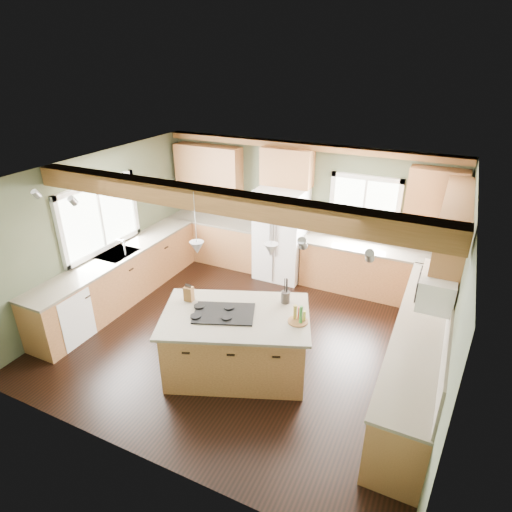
% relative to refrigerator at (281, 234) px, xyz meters
% --- Properties ---
extents(floor, '(5.60, 5.60, 0.00)m').
position_rel_refrigerator_xyz_m(floor, '(0.30, -2.12, -0.90)').
color(floor, black).
rests_on(floor, ground).
extents(ceiling, '(5.60, 5.60, 0.00)m').
position_rel_refrigerator_xyz_m(ceiling, '(0.30, -2.12, 1.70)').
color(ceiling, silver).
rests_on(ceiling, wall_back).
extents(wall_back, '(5.60, 0.00, 5.60)m').
position_rel_refrigerator_xyz_m(wall_back, '(0.30, 0.38, 0.40)').
color(wall_back, '#414A34').
rests_on(wall_back, ground).
extents(wall_left, '(0.00, 5.00, 5.00)m').
position_rel_refrigerator_xyz_m(wall_left, '(-2.50, -2.12, 0.40)').
color(wall_left, '#414A34').
rests_on(wall_left, ground).
extents(wall_right, '(0.00, 5.00, 5.00)m').
position_rel_refrigerator_xyz_m(wall_right, '(3.10, -2.12, 0.40)').
color(wall_right, '#414A34').
rests_on(wall_right, ground).
extents(ceiling_beam, '(5.55, 0.26, 0.26)m').
position_rel_refrigerator_xyz_m(ceiling_beam, '(0.30, -2.87, 1.57)').
color(ceiling_beam, brown).
rests_on(ceiling_beam, ceiling).
extents(soffit_trim, '(5.55, 0.20, 0.10)m').
position_rel_refrigerator_xyz_m(soffit_trim, '(0.30, 0.28, 1.64)').
color(soffit_trim, brown).
rests_on(soffit_trim, ceiling).
extents(backsplash_back, '(5.58, 0.03, 0.58)m').
position_rel_refrigerator_xyz_m(backsplash_back, '(0.30, 0.36, 0.31)').
color(backsplash_back, brown).
rests_on(backsplash_back, wall_back).
extents(backsplash_right, '(0.03, 3.70, 0.58)m').
position_rel_refrigerator_xyz_m(backsplash_right, '(3.08, -2.07, 0.31)').
color(backsplash_right, brown).
rests_on(backsplash_right, wall_right).
extents(base_cab_back_left, '(2.02, 0.60, 0.88)m').
position_rel_refrigerator_xyz_m(base_cab_back_left, '(-1.49, 0.08, -0.46)').
color(base_cab_back_left, brown).
rests_on(base_cab_back_left, floor).
extents(counter_back_left, '(2.06, 0.64, 0.04)m').
position_rel_refrigerator_xyz_m(counter_back_left, '(-1.49, 0.08, 0.00)').
color(counter_back_left, '#4F473A').
rests_on(counter_back_left, base_cab_back_left).
extents(base_cab_back_right, '(2.62, 0.60, 0.88)m').
position_rel_refrigerator_xyz_m(base_cab_back_right, '(1.79, 0.08, -0.46)').
color(base_cab_back_right, brown).
rests_on(base_cab_back_right, floor).
extents(counter_back_right, '(2.66, 0.64, 0.04)m').
position_rel_refrigerator_xyz_m(counter_back_right, '(1.79, 0.08, 0.00)').
color(counter_back_right, '#4F473A').
rests_on(counter_back_right, base_cab_back_right).
extents(base_cab_left, '(0.60, 3.70, 0.88)m').
position_rel_refrigerator_xyz_m(base_cab_left, '(-2.20, -2.07, -0.46)').
color(base_cab_left, brown).
rests_on(base_cab_left, floor).
extents(counter_left, '(0.64, 3.74, 0.04)m').
position_rel_refrigerator_xyz_m(counter_left, '(-2.20, -2.07, 0.00)').
color(counter_left, '#4F473A').
rests_on(counter_left, base_cab_left).
extents(base_cab_right, '(0.60, 3.70, 0.88)m').
position_rel_refrigerator_xyz_m(base_cab_right, '(2.80, -2.07, -0.46)').
color(base_cab_right, brown).
rests_on(base_cab_right, floor).
extents(counter_right, '(0.64, 3.74, 0.04)m').
position_rel_refrigerator_xyz_m(counter_right, '(2.80, -2.07, 0.00)').
color(counter_right, '#4F473A').
rests_on(counter_right, base_cab_right).
extents(upper_cab_back_left, '(1.40, 0.35, 0.90)m').
position_rel_refrigerator_xyz_m(upper_cab_back_left, '(-1.69, 0.21, 1.05)').
color(upper_cab_back_left, brown).
rests_on(upper_cab_back_left, wall_back).
extents(upper_cab_over_fridge, '(0.96, 0.35, 0.70)m').
position_rel_refrigerator_xyz_m(upper_cab_over_fridge, '(-0.00, 0.21, 1.25)').
color(upper_cab_over_fridge, brown).
rests_on(upper_cab_over_fridge, wall_back).
extents(upper_cab_right, '(0.35, 2.20, 0.90)m').
position_rel_refrigerator_xyz_m(upper_cab_right, '(2.92, -1.22, 1.05)').
color(upper_cab_right, brown).
rests_on(upper_cab_right, wall_right).
extents(upper_cab_back_corner, '(0.90, 0.35, 0.90)m').
position_rel_refrigerator_xyz_m(upper_cab_back_corner, '(2.60, 0.21, 1.05)').
color(upper_cab_back_corner, brown).
rests_on(upper_cab_back_corner, wall_back).
extents(window_left, '(0.04, 1.60, 1.05)m').
position_rel_refrigerator_xyz_m(window_left, '(-2.48, -2.07, 0.65)').
color(window_left, white).
rests_on(window_left, wall_left).
extents(window_back, '(1.10, 0.04, 1.00)m').
position_rel_refrigerator_xyz_m(window_back, '(1.45, 0.36, 0.65)').
color(window_back, white).
rests_on(window_back, wall_back).
extents(sink, '(0.50, 0.65, 0.03)m').
position_rel_refrigerator_xyz_m(sink, '(-2.20, -2.07, 0.01)').
color(sink, '#262628').
rests_on(sink, counter_left).
extents(faucet, '(0.02, 0.02, 0.28)m').
position_rel_refrigerator_xyz_m(faucet, '(-2.02, -2.07, 0.15)').
color(faucet, '#B2B2B7').
rests_on(faucet, sink).
extents(dishwasher, '(0.60, 0.60, 0.84)m').
position_rel_refrigerator_xyz_m(dishwasher, '(-2.19, -3.37, -0.47)').
color(dishwasher, white).
rests_on(dishwasher, floor).
extents(oven, '(0.60, 0.72, 0.84)m').
position_rel_refrigerator_xyz_m(oven, '(2.79, -3.37, -0.47)').
color(oven, white).
rests_on(oven, floor).
extents(microwave, '(0.40, 0.70, 0.38)m').
position_rel_refrigerator_xyz_m(microwave, '(2.88, -2.17, 0.65)').
color(microwave, white).
rests_on(microwave, wall_right).
extents(pendant_left, '(0.18, 0.18, 0.16)m').
position_rel_refrigerator_xyz_m(pendant_left, '(0.10, -3.04, 0.98)').
color(pendant_left, '#B2B2B7').
rests_on(pendant_left, ceiling).
extents(pendant_right, '(0.18, 0.18, 0.16)m').
position_rel_refrigerator_xyz_m(pendant_right, '(0.96, -2.70, 0.98)').
color(pendant_right, '#B2B2B7').
rests_on(pendant_right, ceiling).
extents(refrigerator, '(0.90, 0.74, 1.80)m').
position_rel_refrigerator_xyz_m(refrigerator, '(0.00, 0.00, 0.00)').
color(refrigerator, white).
rests_on(refrigerator, floor).
extents(island, '(2.12, 1.72, 0.88)m').
position_rel_refrigerator_xyz_m(island, '(0.53, -2.87, -0.46)').
color(island, brown).
rests_on(island, floor).
extents(island_top, '(2.28, 1.88, 0.04)m').
position_rel_refrigerator_xyz_m(island_top, '(0.53, -2.87, 0.00)').
color(island_top, '#4F473A').
rests_on(island_top, island).
extents(cooktop, '(0.93, 0.79, 0.02)m').
position_rel_refrigerator_xyz_m(cooktop, '(0.39, -2.92, 0.03)').
color(cooktop, black).
rests_on(cooktop, island_top).
extents(knife_block, '(0.13, 0.10, 0.21)m').
position_rel_refrigerator_xyz_m(knife_block, '(-0.22, -2.83, 0.12)').
color(knife_block, brown).
rests_on(knife_block, island_top).
extents(utensil_crock, '(0.15, 0.15, 0.17)m').
position_rel_refrigerator_xyz_m(utensil_crock, '(1.01, -2.30, 0.10)').
color(utensil_crock, '#474139').
rests_on(utensil_crock, island_top).
extents(bottle_tray, '(0.36, 0.36, 0.24)m').
position_rel_refrigerator_xyz_m(bottle_tray, '(1.34, -2.67, 0.14)').
color(bottle_tray, brown).
rests_on(bottle_tray, island_top).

